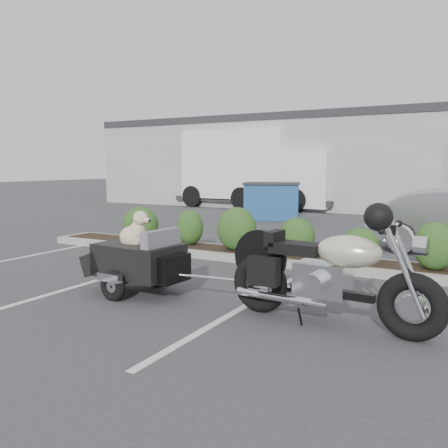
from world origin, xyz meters
The scene contains 7 objects.
ground centered at (0.00, 0.00, 0.00)m, with size 90.00×90.00×0.00m, color #38383A.
planter_kerb centered at (1.00, 2.20, 0.07)m, with size 12.00×1.00×0.15m, color #9E9E93.
building centered at (0.00, 17.00, 2.00)m, with size 26.00×10.00×4.00m, color #9EA099.
motorcycle centered at (2.35, -0.90, 0.59)m, with size 2.56×0.86×1.47m.
pet_trailer centered at (-0.43, -0.87, 0.51)m, with size 2.05×1.15×1.22m.
dumpster centered at (-2.62, 8.98, 0.64)m, with size 2.25×1.88×1.26m.
delivery_truck centered at (-4.98, 12.91, 1.61)m, with size 7.38×2.73×3.35m.
Camera 1 is at (3.88, -6.10, 1.83)m, focal length 38.00 mm.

